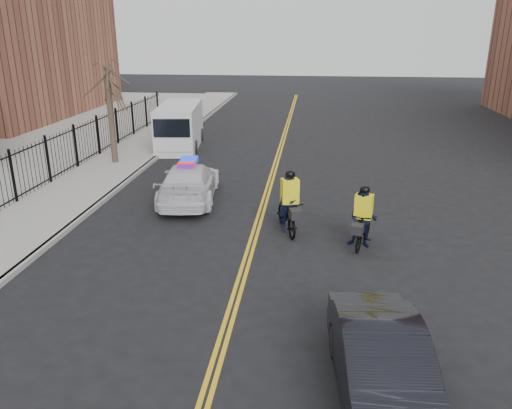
{
  "coord_description": "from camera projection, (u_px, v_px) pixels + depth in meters",
  "views": [
    {
      "loc": [
        1.68,
        -12.2,
        6.1
      ],
      "look_at": [
        0.14,
        1.38,
        1.3
      ],
      "focal_mm": 35.0,
      "sensor_mm": 36.0,
      "label": 1
    }
  ],
  "objects": [
    {
      "name": "sidewalk",
      "position": [
        101.0,
        175.0,
        21.91
      ],
      "size": [
        3.0,
        60.0,
        0.15
      ],
      "primitive_type": "cube",
      "color": "#9A9691",
      "rests_on": "ground"
    },
    {
      "name": "curb",
      "position": [
        134.0,
        176.0,
        21.75
      ],
      "size": [
        0.2,
        60.0,
        0.15
      ],
      "primitive_type": "cube",
      "color": "#9A9691",
      "rests_on": "ground"
    },
    {
      "name": "cyclist_near",
      "position": [
        289.0,
        210.0,
        15.75
      ],
      "size": [
        1.31,
        2.19,
        2.03
      ],
      "rotation": [
        0.0,
        0.0,
        0.3
      ],
      "color": "black",
      "rests_on": "ground"
    },
    {
      "name": "street_tree",
      "position": [
        108.0,
        89.0,
        22.65
      ],
      "size": [
        3.2,
        3.2,
        4.8
      ],
      "color": "#392D21",
      "rests_on": "sidewalk"
    },
    {
      "name": "center_line_right",
      "position": [
        272.0,
        182.0,
        21.12
      ],
      "size": [
        0.1,
        60.0,
        0.01
      ],
      "primitive_type": "cube",
      "color": "gold",
      "rests_on": "ground"
    },
    {
      "name": "center_line_left",
      "position": [
        269.0,
        182.0,
        21.14
      ],
      "size": [
        0.1,
        60.0,
        0.01
      ],
      "primitive_type": "cube",
      "color": "gold",
      "rests_on": "ground"
    },
    {
      "name": "police_cruiser",
      "position": [
        189.0,
        182.0,
        18.65
      ],
      "size": [
        2.47,
        5.02,
        1.56
      ],
      "rotation": [
        0.0,
        0.0,
        3.25
      ],
      "color": "white",
      "rests_on": "ground"
    },
    {
      "name": "cyclist_far",
      "position": [
        362.0,
        223.0,
        14.65
      ],
      "size": [
        1.06,
        1.94,
        1.89
      ],
      "rotation": [
        0.0,
        0.0,
        -0.3
      ],
      "color": "black",
      "rests_on": "ground"
    },
    {
      "name": "ground",
      "position": [
        245.0,
        266.0,
        13.63
      ],
      "size": [
        120.0,
        120.0,
        0.0
      ],
      "primitive_type": "plane",
      "color": "black",
      "rests_on": "ground"
    },
    {
      "name": "cargo_van",
      "position": [
        179.0,
        127.0,
        26.97
      ],
      "size": [
        2.62,
        5.67,
        2.29
      ],
      "rotation": [
        0.0,
        0.0,
        0.12
      ],
      "color": "silver",
      "rests_on": "ground"
    },
    {
      "name": "dark_sedan",
      "position": [
        383.0,
        368.0,
        8.43
      ],
      "size": [
        1.81,
        4.31,
        1.38
      ],
      "primitive_type": "imported",
      "rotation": [
        0.0,
        0.0,
        0.08
      ],
      "color": "black",
      "rests_on": "ground"
    },
    {
      "name": "iron_fence",
      "position": [
        65.0,
        153.0,
        21.76
      ],
      "size": [
        0.12,
        28.0,
        2.0
      ],
      "primitive_type": null,
      "color": "black",
      "rests_on": "ground"
    }
  ]
}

